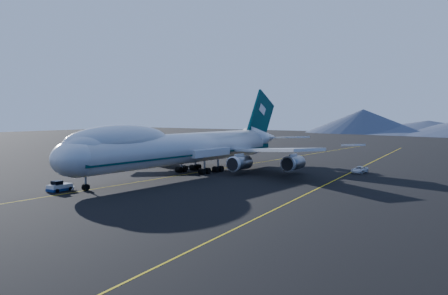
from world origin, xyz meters
The scene contains 6 objects.
ground centered at (0.00, 0.00, 0.00)m, with size 500.00×500.00×0.00m, color black.
taxiway_line_main centered at (0.00, 0.00, 0.01)m, with size 0.25×220.00×0.01m, color gold.
taxiway_line_side centered at (30.00, 10.00, 0.01)m, with size 0.25×200.00×0.01m, color gold.
boeing_747 centered at (0.00, 0.03, 5.81)m, with size 59.62×72.43×19.37m.
pushback_tug centered at (-3.00, -29.50, 0.57)m, with size 2.49×4.22×1.81m.
service_van centered at (30.00, 23.93, 0.73)m, with size 2.43×5.26×1.46m, color white.
Camera 1 is at (67.18, -82.42, 13.23)m, focal length 40.00 mm.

